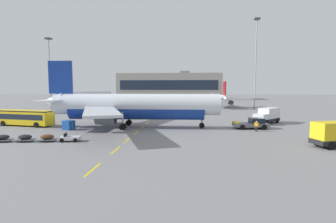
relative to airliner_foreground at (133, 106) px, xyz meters
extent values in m
plane|color=slate|center=(23.56, 20.39, -3.95)|extent=(400.00, 400.00, 0.00)
cube|color=yellow|center=(1.56, -24.61, -3.95)|extent=(0.24, 4.00, 0.01)
cube|color=yellow|center=(1.56, -17.20, -3.95)|extent=(0.24, 4.00, 0.01)
cube|color=yellow|center=(1.56, -11.62, -3.95)|extent=(0.24, 4.00, 0.01)
cube|color=yellow|center=(1.56, -5.11, -3.95)|extent=(0.24, 4.00, 0.01)
cube|color=yellow|center=(1.56, 0.51, -3.95)|extent=(0.24, 4.00, 0.01)
cube|color=yellow|center=(1.56, 6.57, -3.95)|extent=(0.24, 4.00, 0.01)
cube|color=yellow|center=(1.56, 13.84, -3.95)|extent=(0.24, 4.00, 0.01)
cube|color=yellow|center=(1.56, 19.81, -3.95)|extent=(0.24, 4.00, 0.01)
cube|color=yellow|center=(1.56, 27.13, -3.95)|extent=(0.24, 4.00, 0.01)
cube|color=yellow|center=(1.56, 32.79, -3.95)|extent=(0.24, 4.00, 0.01)
cube|color=yellow|center=(1.56, 39.22, -3.95)|extent=(0.24, 4.00, 0.01)
cube|color=yellow|center=(1.56, 45.88, -3.95)|extent=(0.24, 4.00, 0.01)
cube|color=yellow|center=(1.56, 51.94, -3.95)|extent=(0.24, 4.00, 0.01)
cube|color=yellow|center=(1.56, 57.78, -3.95)|extent=(0.24, 4.00, 0.01)
cube|color=yellow|center=(1.56, 65.05, -3.95)|extent=(0.24, 4.00, 0.01)
cube|color=#B21414|center=(1.56, 2.39, -3.95)|extent=(8.00, 0.40, 0.01)
cylinder|color=silver|center=(0.58, 0.02, 0.35)|extent=(30.20, 4.66, 3.80)
cylinder|color=navy|center=(0.58, 0.02, -0.69)|extent=(24.59, 4.20, 3.50)
cone|color=silver|center=(15.63, 0.45, 0.35)|extent=(3.61, 3.82, 3.72)
cone|color=silver|center=(-15.16, -0.44, 0.83)|extent=(4.29, 3.35, 3.23)
cube|color=#192333|center=(14.58, 0.42, 1.02)|extent=(1.68, 2.89, 0.60)
cube|color=navy|center=(-13.41, -0.38, 5.25)|extent=(4.41, 0.49, 6.00)
cube|color=silver|center=(-14.20, 2.79, 1.11)|extent=(3.38, 6.49, 0.24)
cube|color=silver|center=(-14.02, -3.60, 1.11)|extent=(3.38, 6.49, 0.24)
cube|color=#B7BCC6|center=(-3.63, 8.40, -0.12)|extent=(9.73, 17.66, 0.36)
cube|color=#B7BCC6|center=(-3.14, -8.59, -0.12)|extent=(10.56, 17.59, 0.36)
cylinder|color=#4C4F54|center=(-3.70, 5.40, -1.57)|extent=(3.26, 2.19, 2.10)
cylinder|color=black|center=(-2.10, 5.44, -1.57)|extent=(0.17, 1.79, 1.79)
cylinder|color=#4C4F54|center=(-3.38, -5.60, -1.57)|extent=(3.26, 2.19, 2.10)
cylinder|color=black|center=(-1.78, -5.55, -1.57)|extent=(0.17, 1.79, 1.79)
cylinder|color=gray|center=(12.48, 0.36, -2.12)|extent=(0.28, 0.28, 2.67)
cylinder|color=black|center=(12.48, 0.36, -3.45)|extent=(1.00, 0.31, 0.99)
cylinder|color=gray|center=(-1.49, 2.56, -2.09)|extent=(0.28, 0.28, 2.61)
cylinder|color=black|center=(-1.50, 2.91, -3.40)|extent=(1.11, 0.38, 1.10)
cylinder|color=black|center=(-1.48, 2.21, -3.40)|extent=(1.11, 0.38, 1.10)
cylinder|color=gray|center=(-1.34, -2.64, -2.09)|extent=(0.28, 0.28, 2.61)
cylinder|color=black|center=(-1.35, -2.29, -3.40)|extent=(1.11, 0.38, 1.10)
cylinder|color=black|center=(-1.33, -2.99, -3.40)|extent=(1.11, 0.38, 1.10)
cube|color=slate|center=(21.18, 0.61, -3.25)|extent=(6.26, 3.42, 0.60)
cube|color=#192333|center=(22.25, 0.72, -2.50)|extent=(2.61, 2.37, 0.90)
cube|color=yellow|center=(18.55, 0.33, -2.83)|extent=(0.96, 2.58, 0.24)
sphere|color=orange|center=(22.25, 0.72, -1.95)|extent=(0.16, 0.16, 0.16)
cylinder|color=black|center=(19.42, -0.99, -3.50)|extent=(0.94, 0.49, 0.90)
cylinder|color=black|center=(19.12, 1.80, -3.50)|extent=(0.94, 0.49, 0.90)
cylinder|color=black|center=(23.23, -0.58, -3.50)|extent=(0.94, 0.49, 0.90)
cylinder|color=black|center=(22.94, 2.20, -3.50)|extent=(0.94, 0.49, 0.90)
cylinder|color=white|center=(20.78, 53.09, -0.68)|extent=(5.33, 23.06, 2.89)
cylinder|color=maroon|center=(20.78, 53.09, -1.48)|extent=(4.65, 18.80, 2.66)
cone|color=white|center=(19.54, 64.46, -0.68)|extent=(3.10, 2.95, 2.83)
cone|color=white|center=(22.06, 41.18, -0.32)|extent=(2.78, 3.44, 2.46)
cube|color=#192333|center=(19.63, 63.67, -0.18)|extent=(2.28, 1.44, 0.46)
cube|color=maroon|center=(21.92, 42.51, 3.04)|extent=(0.63, 3.36, 4.56)
cube|color=white|center=(19.56, 41.72, -0.10)|extent=(5.10, 2.94, 0.18)
cube|color=white|center=(24.40, 42.24, -0.10)|extent=(5.10, 2.94, 0.18)
cube|color=#B7BCC6|center=(14.68, 49.39, -1.04)|extent=(13.41, 6.49, 0.27)
cube|color=#B7BCC6|center=(27.53, 50.78, -1.04)|extent=(13.24, 8.85, 0.27)
cylinder|color=#4C4F54|center=(16.96, 49.52, -2.14)|extent=(1.85, 2.59, 1.60)
cylinder|color=black|center=(16.83, 50.73, -2.14)|extent=(1.36, 0.24, 1.36)
cylinder|color=#4C4F54|center=(25.27, 50.42, -2.14)|extent=(1.85, 2.59, 1.60)
cylinder|color=black|center=(25.14, 51.63, -2.14)|extent=(1.36, 0.24, 1.36)
cylinder|color=gray|center=(19.80, 62.08, -2.56)|extent=(0.21, 0.21, 2.03)
cylinder|color=black|center=(19.80, 62.08, -3.57)|extent=(0.29, 0.77, 0.75)
cylinder|color=gray|center=(18.97, 51.36, -2.54)|extent=(0.21, 0.21, 1.98)
cylinder|color=black|center=(18.71, 51.34, -3.53)|extent=(0.35, 0.86, 0.84)
cylinder|color=black|center=(19.24, 51.39, -3.53)|extent=(0.35, 0.86, 0.84)
cylinder|color=gray|center=(22.90, 51.79, -2.54)|extent=(0.21, 0.21, 1.98)
cylinder|color=black|center=(22.64, 51.76, -3.53)|extent=(0.35, 0.86, 0.84)
cylinder|color=black|center=(23.17, 51.82, -3.53)|extent=(0.35, 0.86, 0.84)
cylinder|color=silver|center=(-36.61, 69.82, 0.11)|extent=(15.57, 27.14, 3.59)
cylinder|color=navy|center=(-36.61, 69.82, -0.88)|extent=(13.02, 22.26, 3.30)
cone|color=silver|center=(-30.44, 82.61, 0.11)|extent=(4.60, 4.50, 3.51)
cone|color=silver|center=(-43.07, 56.43, 0.56)|extent=(4.47, 4.89, 3.05)
cube|color=#192333|center=(-30.87, 81.72, 0.74)|extent=(3.08, 2.53, 0.57)
cube|color=navy|center=(-42.35, 57.92, 4.73)|extent=(2.11, 3.89, 5.66)
cube|color=silver|center=(-45.36, 58.64, 0.83)|extent=(6.75, 5.34, 0.23)
cube|color=silver|center=(-39.92, 56.01, 0.83)|extent=(6.75, 5.34, 0.23)
cube|color=#B7BCC6|center=(-45.47, 69.93, -0.34)|extent=(14.54, 14.55, 0.34)
cube|color=#B7BCC6|center=(-31.02, 62.96, -0.34)|extent=(16.45, 6.31, 0.34)
cylinder|color=#4C4F54|center=(-42.98, 68.57, -1.71)|extent=(3.10, 3.58, 1.98)
cylinder|color=black|center=(-42.32, 69.93, -1.71)|extent=(1.57, 0.83, 1.68)
cylinder|color=#4C4F54|center=(-33.63, 64.06, -1.71)|extent=(3.10, 3.58, 1.98)
cylinder|color=black|center=(-32.97, 65.42, -1.71)|extent=(1.57, 0.83, 1.68)
cylinder|color=gray|center=(-31.73, 79.94, -2.23)|extent=(0.26, 0.26, 2.51)
cylinder|color=black|center=(-31.73, 79.94, -3.48)|extent=(0.64, 0.96, 0.93)
cylinder|color=gray|center=(-39.64, 69.19, -2.20)|extent=(0.26, 0.26, 2.46)
cylinder|color=black|center=(-39.94, 69.33, -3.43)|extent=(0.75, 1.08, 1.04)
cylinder|color=black|center=(-39.34, 69.04, -3.43)|extent=(0.75, 1.08, 1.04)
cylinder|color=gray|center=(-35.22, 67.06, -2.20)|extent=(0.26, 0.26, 2.46)
cylinder|color=black|center=(-35.52, 67.20, -3.43)|extent=(0.75, 1.08, 1.04)
cylinder|color=black|center=(-34.92, 66.91, -3.43)|extent=(0.75, 1.08, 1.04)
cube|color=yellow|center=(-21.53, 0.55, -2.30)|extent=(12.29, 4.93, 2.70)
cube|color=#192333|center=(-21.53, 0.55, -2.10)|extent=(11.36, 4.79, 1.00)
cube|color=black|center=(-21.53, 0.55, -1.07)|extent=(12.32, 4.96, 0.20)
cylinder|color=black|center=(-17.26, 1.10, -3.45)|extent=(1.04, 0.50, 1.00)
cylinder|color=black|center=(-17.78, -1.55, -3.45)|extent=(1.04, 0.50, 1.00)
cylinder|color=black|center=(-24.80, 2.56, -3.45)|extent=(1.04, 0.50, 1.00)
cylinder|color=black|center=(-25.32, -0.09, -3.45)|extent=(1.04, 0.50, 1.00)
cube|color=yellow|center=(27.98, -13.50, -1.86)|extent=(5.25, 3.66, 2.10)
cylinder|color=black|center=(26.43, -12.71, -3.47)|extent=(1.00, 0.54, 0.96)
cylinder|color=black|center=(27.12, -15.01, -3.47)|extent=(1.00, 0.54, 0.96)
cube|color=black|center=(25.97, 7.60, -3.21)|extent=(6.54, 6.75, 0.60)
cube|color=silver|center=(24.39, 5.92, -2.36)|extent=(3.31, 3.31, 1.10)
cube|color=#192333|center=(23.60, 5.08, -2.26)|extent=(1.44, 1.36, 0.64)
cube|color=silver|center=(26.64, 8.32, -1.86)|extent=(5.01, 5.11, 2.10)
cylinder|color=black|center=(25.31, 5.15, -3.47)|extent=(0.86, 0.89, 0.96)
cylinder|color=black|center=(23.56, 6.79, -3.47)|extent=(0.86, 0.89, 0.96)
cylinder|color=black|center=(28.38, 8.42, -3.47)|extent=(0.86, 0.89, 0.96)
cylinder|color=black|center=(26.63, 10.06, -3.47)|extent=(0.86, 0.89, 0.96)
cube|color=silver|center=(-6.05, -12.83, -3.49)|extent=(2.74, 1.69, 0.44)
cube|color=black|center=(-6.69, -12.90, -3.09)|extent=(0.25, 1.13, 0.56)
cylinder|color=black|center=(-5.22, -12.03, -3.67)|extent=(0.58, 0.24, 0.56)
cylinder|color=black|center=(-5.06, -13.42, -3.67)|extent=(0.58, 0.24, 0.56)
cylinder|color=black|center=(-7.03, -12.24, -3.67)|extent=(0.58, 0.24, 0.56)
cylinder|color=black|center=(-6.87, -13.63, -3.67)|extent=(0.58, 0.24, 0.56)
cube|color=slate|center=(-9.12, -13.19, -3.67)|extent=(2.56, 1.77, 0.12)
ellipsoid|color=#4C2D19|center=(-9.12, -13.19, -3.29)|extent=(1.95, 1.40, 0.64)
cylinder|color=black|center=(-9.20, -12.52, -3.73)|extent=(0.45, 0.19, 0.44)
cylinder|color=black|center=(-9.05, -13.86, -3.73)|extent=(0.45, 0.19, 0.44)
cube|color=slate|center=(-12.10, -13.53, -3.67)|extent=(2.56, 1.77, 0.12)
ellipsoid|color=black|center=(-12.10, -13.53, -3.29)|extent=(1.95, 1.40, 0.64)
cylinder|color=black|center=(-12.18, -12.86, -3.73)|extent=(0.45, 0.19, 0.44)
cylinder|color=black|center=(-12.03, -14.21, -3.73)|extent=(0.45, 0.19, 0.44)
cube|color=slate|center=(-15.08, -13.88, -3.67)|extent=(2.56, 1.77, 0.12)
ellipsoid|color=black|center=(-15.08, -13.88, -3.29)|extent=(1.95, 1.40, 0.64)
cylinder|color=black|center=(-15.16, -13.21, -3.73)|extent=(0.45, 0.19, 0.44)
cylinder|color=black|center=(-15.01, -14.55, -3.73)|extent=(0.45, 0.19, 0.44)
cylinder|color=#232328|center=(21.37, -2.46, -3.51)|extent=(0.16, 0.16, 0.87)
cylinder|color=#232328|center=(21.46, -2.68, -3.51)|extent=(0.16, 0.16, 0.87)
cube|color=orange|center=(21.42, -2.57, -2.75)|extent=(0.55, 0.41, 0.65)
cube|color=silver|center=(21.42, -2.57, -2.72)|extent=(0.57, 0.42, 0.06)
sphere|color=beige|center=(21.42, -2.57, -2.31)|extent=(0.24, 0.24, 0.24)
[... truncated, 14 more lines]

